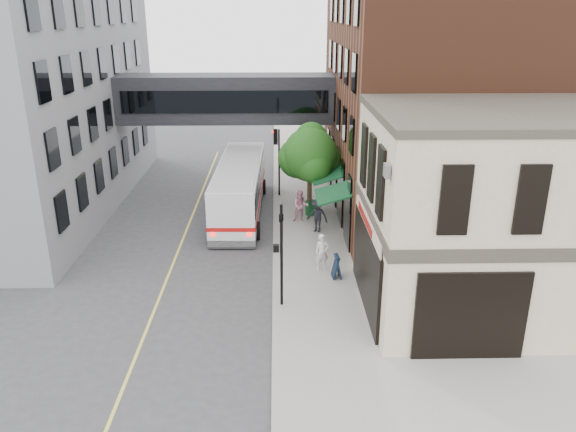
{
  "coord_description": "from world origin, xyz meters",
  "views": [
    {
      "loc": [
        0.21,
        -19.15,
        11.96
      ],
      "look_at": [
        0.7,
        3.54,
        3.59
      ],
      "focal_mm": 35.0,
      "sensor_mm": 36.0,
      "label": 1
    }
  ],
  "objects_px": {
    "pedestrian_b": "(301,206)",
    "pedestrian_c": "(317,216)",
    "newspaper_box": "(310,208)",
    "sandwich_board": "(337,266)",
    "bus": "(240,186)",
    "pedestrian_a": "(322,252)"
  },
  "relations": [
    {
      "from": "bus",
      "to": "pedestrian_c",
      "type": "height_order",
      "value": "bus"
    },
    {
      "from": "bus",
      "to": "sandwich_board",
      "type": "bearing_deg",
      "value": -61.77
    },
    {
      "from": "bus",
      "to": "pedestrian_b",
      "type": "bearing_deg",
      "value": -27.84
    },
    {
      "from": "pedestrian_a",
      "to": "pedestrian_c",
      "type": "xyz_separation_m",
      "value": [
        0.13,
        4.93,
        0.06
      ]
    },
    {
      "from": "pedestrian_c",
      "to": "bus",
      "type": "bearing_deg",
      "value": 166.69
    },
    {
      "from": "pedestrian_b",
      "to": "pedestrian_c",
      "type": "height_order",
      "value": "pedestrian_c"
    },
    {
      "from": "newspaper_box",
      "to": "sandwich_board",
      "type": "distance_m",
      "value": 8.54
    },
    {
      "from": "pedestrian_c",
      "to": "sandwich_board",
      "type": "height_order",
      "value": "pedestrian_c"
    },
    {
      "from": "sandwich_board",
      "to": "pedestrian_b",
      "type": "bearing_deg",
      "value": 94.64
    },
    {
      "from": "newspaper_box",
      "to": "bus",
      "type": "bearing_deg",
      "value": 143.49
    },
    {
      "from": "bus",
      "to": "sandwich_board",
      "type": "xyz_separation_m",
      "value": [
        5.05,
        -9.4,
        -1.05
      ]
    },
    {
      "from": "pedestrian_a",
      "to": "pedestrian_b",
      "type": "bearing_deg",
      "value": 85.35
    },
    {
      "from": "pedestrian_c",
      "to": "newspaper_box",
      "type": "relative_size",
      "value": 2.03
    },
    {
      "from": "pedestrian_b",
      "to": "newspaper_box",
      "type": "distance_m",
      "value": 1.32
    },
    {
      "from": "pedestrian_b",
      "to": "pedestrian_c",
      "type": "xyz_separation_m",
      "value": [
        0.87,
        -1.65,
        0.0
      ]
    },
    {
      "from": "sandwich_board",
      "to": "newspaper_box",
      "type": "bearing_deg",
      "value": 89.1
    },
    {
      "from": "pedestrian_a",
      "to": "newspaper_box",
      "type": "xyz_separation_m",
      "value": [
        -0.1,
        7.64,
        -0.43
      ]
    },
    {
      "from": "pedestrian_c",
      "to": "pedestrian_a",
      "type": "bearing_deg",
      "value": -66.53
    },
    {
      "from": "bus",
      "to": "pedestrian_b",
      "type": "relative_size",
      "value": 6.14
    },
    {
      "from": "pedestrian_b",
      "to": "newspaper_box",
      "type": "height_order",
      "value": "pedestrian_b"
    },
    {
      "from": "newspaper_box",
      "to": "sandwich_board",
      "type": "relative_size",
      "value": 0.85
    },
    {
      "from": "pedestrian_c",
      "to": "sandwich_board",
      "type": "distance_m",
      "value": 5.84
    }
  ]
}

